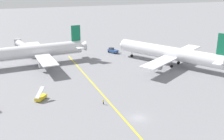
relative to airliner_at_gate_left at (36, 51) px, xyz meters
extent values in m
plane|color=gray|center=(23.66, -62.05, -5.67)|extent=(600.00, 600.00, 0.00)
cube|color=yellow|center=(19.06, -52.05, -5.67)|extent=(7.07, 119.85, 0.01)
cylinder|color=silver|center=(-0.38, -0.05, 0.11)|extent=(42.58, 10.84, 5.87)
cone|color=silver|center=(21.56, 2.58, 0.11)|extent=(4.13, 5.09, 4.70)
cube|color=silver|center=(1.71, 0.20, -0.77)|extent=(11.58, 44.53, 0.44)
cube|color=silver|center=(19.07, 2.28, 0.69)|extent=(4.72, 13.29, 0.28)
cube|color=#14724C|center=(18.78, 2.24, 6.72)|extent=(4.41, 0.88, 7.36)
cylinder|color=#999EA3|center=(-0.74, 12.34, -2.57)|extent=(4.48, 3.08, 2.60)
cylinder|color=#999EA3|center=(2.19, -12.17, -2.57)|extent=(4.48, 3.08, 2.60)
cylinder|color=slate|center=(3.11, -3.05, -3.78)|extent=(0.28, 0.28, 2.48)
cylinder|color=black|center=(3.11, -3.05, -5.02)|extent=(1.36, 0.70, 1.30)
cylinder|color=slate|center=(2.30, 3.70, -3.78)|extent=(0.28, 0.28, 2.48)
cylinder|color=black|center=(2.30, 3.70, -5.02)|extent=(1.36, 0.70, 1.30)
cylinder|color=silver|center=(56.02, -19.73, -0.24)|extent=(32.13, 44.10, 5.71)
cone|color=silver|center=(41.66, 1.74, -0.24)|extent=(5.92, 5.25, 5.25)
cube|color=silver|center=(57.39, -21.77, -1.09)|extent=(41.87, 30.96, 0.44)
cube|color=silver|center=(68.88, -38.95, 0.33)|extent=(12.58, 9.89, 0.28)
cube|color=#14724C|center=(68.72, -38.70, 6.90)|extent=(2.75, 3.86, 8.56)
cylinder|color=#999EA3|center=(67.56, -13.76, -2.89)|extent=(4.50, 4.94, 2.60)
cylinder|color=#999EA3|center=(46.11, -28.12, -2.89)|extent=(4.50, 4.94, 2.60)
cylinder|color=slate|center=(55.12, -24.50, -3.91)|extent=(0.28, 0.28, 2.22)
cylinder|color=black|center=(55.12, -24.50, -5.02)|extent=(1.18, 1.39, 1.30)
cylinder|color=slate|center=(60.77, -20.71, -3.91)|extent=(0.28, 0.28, 2.22)
cylinder|color=black|center=(60.77, -20.71, -5.02)|extent=(1.18, 1.39, 1.30)
cylinder|color=slate|center=(45.06, -3.35, -3.91)|extent=(0.28, 0.28, 2.22)
cylinder|color=black|center=(45.06, -3.35, -5.02)|extent=(1.18, 1.39, 1.30)
cube|color=#2D4C8C|center=(38.64, 6.69, -4.57)|extent=(4.87, 5.93, 1.30)
cube|color=#333D47|center=(38.03, 7.72, -3.47)|extent=(2.67, 2.68, 0.90)
cylinder|color=#4C4C51|center=(40.85, 2.96, -4.44)|extent=(1.80, 2.86, 0.20)
sphere|color=orange|center=(38.03, 7.72, -2.84)|extent=(0.24, 0.24, 0.24)
cylinder|color=black|center=(36.60, 7.76, -5.22)|extent=(0.72, 0.93, 0.90)
cylinder|color=black|center=(38.69, 9.00, -5.22)|extent=(0.72, 0.93, 0.90)
cylinder|color=black|center=(38.60, 4.38, -5.22)|extent=(0.72, 0.93, 0.90)
cylinder|color=black|center=(40.69, 5.62, -5.22)|extent=(0.72, 0.93, 0.90)
cube|color=gold|center=(-1.44, -41.04, -4.87)|extent=(4.22, 4.83, 1.00)
cube|color=silver|center=(-1.61, -41.28, -2.97)|extent=(3.54, 4.23, 2.71)
cylinder|color=black|center=(-1.59, -40.02, -5.37)|extent=(0.51, 0.61, 0.60)
cylinder|color=black|center=(-0.44, -40.82, -5.37)|extent=(0.51, 0.61, 0.60)
cylinder|color=black|center=(-2.44, -41.25, -5.37)|extent=(0.51, 0.61, 0.60)
cylinder|color=black|center=(-1.30, -42.05, -5.37)|extent=(0.51, 0.61, 0.60)
cylinder|color=black|center=(16.77, -50.41, -5.26)|extent=(0.28, 0.28, 0.81)
cylinder|color=#D1E02D|center=(16.77, -50.41, -4.57)|extent=(0.36, 0.36, 0.57)
sphere|color=tan|center=(16.77, -50.41, -4.17)|extent=(0.22, 0.22, 0.22)
cylinder|color=#F24C19|center=(16.50, -50.30, -4.46)|extent=(0.05, 0.05, 0.40)
cylinder|color=#B7B7BC|center=(-5.43, 19.59, -1.27)|extent=(7.93, 17.71, 3.20)
cylinder|color=#99999E|center=(-7.86, 28.00, -1.27)|extent=(3.84, 3.84, 3.52)
cylinder|color=#595960|center=(-7.59, 27.04, -3.47)|extent=(0.70, 0.70, 4.40)
camera|label=1|loc=(-5.17, -126.93, 32.41)|focal=45.16mm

